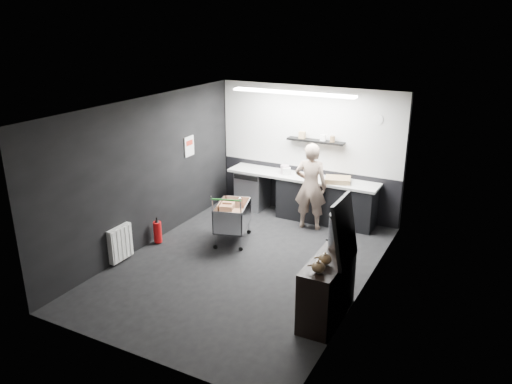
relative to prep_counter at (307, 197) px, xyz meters
The scene contains 22 objects.
floor 2.47m from the prep_counter, 93.20° to the right, with size 5.50×5.50×0.00m, color black.
ceiling 3.30m from the prep_counter, 93.20° to the right, with size 5.50×5.50×0.00m, color silver.
wall_back 0.96m from the prep_counter, 112.30° to the left, with size 5.50×5.50×0.00m, color black.
wall_front 5.25m from the prep_counter, 91.50° to the right, with size 5.50×5.50×0.00m, color black.
wall_left 3.35m from the prep_counter, 131.43° to the right, with size 5.50×5.50×0.00m, color black.
wall_right 3.18m from the prep_counter, 52.38° to the right, with size 5.50×5.50×0.00m, color black.
kitchen_wall_panel 1.43m from the prep_counter, 113.58° to the left, with size 3.95×0.02×1.70m, color silver.
dado_panel 0.34m from the prep_counter, 113.58° to the left, with size 3.95×0.02×1.00m, color black.
floating_shelf 1.18m from the prep_counter, 72.13° to the left, with size 1.20×0.22×0.04m, color black.
wall_clock 2.13m from the prep_counter, 13.36° to the left, with size 0.20×0.20×0.03m, color white.
poster 2.63m from the prep_counter, 152.11° to the right, with size 0.02×0.30×0.40m, color silver.
poster_red_band 2.66m from the prep_counter, 152.05° to the right, with size 0.01×0.22×0.10m, color red.
radiator 3.92m from the prep_counter, 122.01° to the right, with size 0.10×0.50×0.60m, color white.
ceiling_strip 2.29m from the prep_counter, 103.37° to the right, with size 2.40×0.20×0.04m, color white.
prep_counter is the anchor object (origin of this frame).
person 0.66m from the prep_counter, 61.84° to the right, with size 0.63×0.42×1.74m, color beige.
shopping_cart 1.89m from the prep_counter, 115.15° to the right, with size 0.80×1.08×1.01m.
sideboard 3.64m from the prep_counter, 63.30° to the right, with size 0.51×1.19×1.79m.
fire_extinguisher 3.15m from the prep_counter, 129.24° to the right, with size 0.15×0.15×0.49m.
cardboard_box 0.82m from the prep_counter, ahead, with size 0.49×0.37×0.10m, color #9C7D53.
pink_tub 0.74m from the prep_counter, behind, with size 0.18×0.18×0.18m, color beige.
white_container 0.69m from the prep_counter, behind, with size 0.16×0.13×0.15m, color white.
Camera 1 is at (3.68, -6.67, 4.01)m, focal length 35.00 mm.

